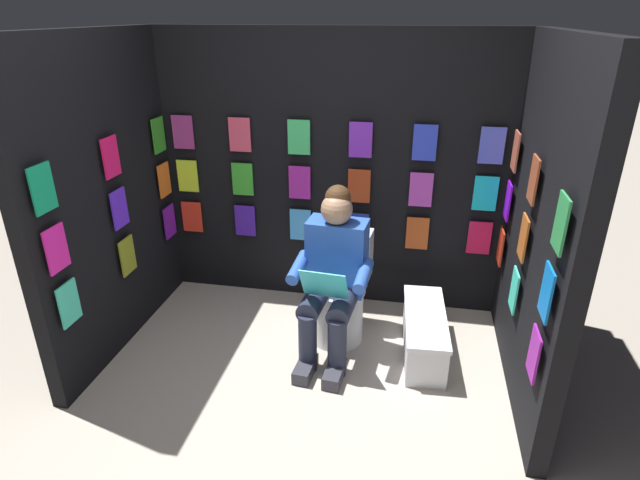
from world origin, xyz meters
TOP-DOWN VIEW (x-y plane):
  - ground_plane at (0.00, 0.00)m, footprint 30.00×30.00m
  - display_wall_back at (0.00, -1.69)m, footprint 2.76×0.14m
  - display_wall_left at (-1.38, -0.82)m, footprint 0.14×1.64m
  - display_wall_right at (1.38, -0.82)m, footprint 0.14×1.64m
  - toilet at (-0.17, -1.13)m, footprint 0.42×0.57m
  - person_reading at (-0.15, -0.90)m, footprint 0.55×0.71m
  - comic_longbox_near at (-0.79, -0.98)m, footprint 0.33×0.83m

SIDE VIEW (x-z plane):
  - ground_plane at x=0.00m, z-range 0.00..0.00m
  - comic_longbox_near at x=-0.79m, z-range 0.00..0.32m
  - toilet at x=-0.17m, z-range -0.06..0.71m
  - person_reading at x=-0.15m, z-range 0.00..1.20m
  - display_wall_back at x=0.00m, z-range 0.00..2.13m
  - display_wall_left at x=-1.38m, z-range 0.00..2.13m
  - display_wall_right at x=1.38m, z-range 0.00..2.13m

